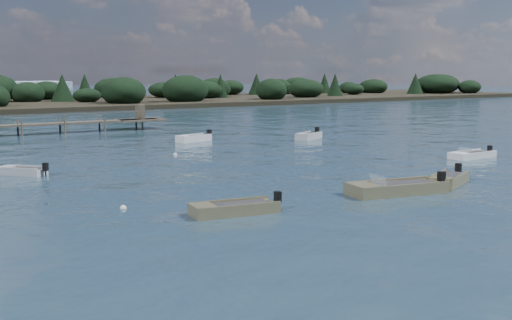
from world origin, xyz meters
TOP-DOWN VIEW (x-y plane):
  - ground at (0.00, 60.00)m, footprint 400.00×400.00m
  - tender_far_grey_b at (13.01, 29.16)m, footprint 3.70×2.70m
  - dinghy_extra_b at (4.77, 5.60)m, footprint 4.21×2.97m
  - tender_far_white at (2.95, 33.27)m, footprint 3.79×2.02m
  - dinghy_mid_white_a at (0.25, 5.23)m, footprint 5.81×2.93m
  - dinghy_mid_white_b at (15.07, 12.12)m, footprint 4.27×1.66m
  - dinghy_mid_grey at (-9.40, 5.78)m, footprint 4.40×2.10m
  - tender_far_grey at (-14.76, 22.33)m, footprint 2.80×2.96m
  - buoy_c at (-13.18, 9.61)m, footprint 0.32×0.32m
  - buoy_e at (-2.56, 25.83)m, footprint 0.32×0.32m
  - far_headland at (25.00, 100.00)m, footprint 190.00×40.00m

SIDE VIEW (x-z plane):
  - ground at x=0.00m, z-range 0.00..0.00m
  - buoy_c at x=-13.18m, z-range -0.16..0.16m
  - buoy_e at x=-2.56m, z-range -0.16..0.16m
  - dinghy_mid_white_b at x=15.07m, z-range -0.39..0.67m
  - tender_far_grey at x=-14.76m, z-range -0.38..0.67m
  - dinghy_mid_grey at x=-9.40m, z-range -0.40..0.69m
  - dinghy_extra_b at x=4.77m, z-range -0.44..0.77m
  - dinghy_mid_white_a at x=0.25m, z-range -0.49..0.84m
  - tender_far_white at x=2.95m, z-range -0.45..0.81m
  - tender_far_grey_b at x=13.01m, z-range -0.46..0.82m
  - far_headland at x=25.00m, z-range -0.94..4.86m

